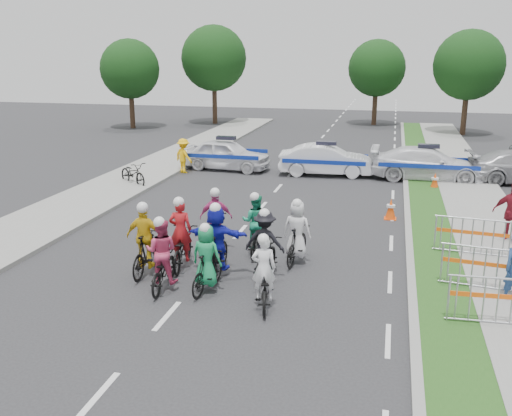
% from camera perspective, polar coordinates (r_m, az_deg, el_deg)
% --- Properties ---
extents(ground, '(90.00, 90.00, 0.00)m').
position_cam_1_polar(ground, '(12.50, -8.87, -10.63)').
color(ground, '#28282B').
rests_on(ground, ground).
extents(curb_right, '(0.20, 60.00, 0.12)m').
position_cam_1_polar(curb_right, '(16.28, 15.12, -4.47)').
color(curb_right, gray).
rests_on(curb_right, ground).
extents(grass_strip, '(1.20, 60.00, 0.11)m').
position_cam_1_polar(grass_strip, '(16.32, 17.57, -4.63)').
color(grass_strip, '#1E4917').
rests_on(grass_strip, ground).
extents(sidewalk_right, '(2.40, 60.00, 0.13)m').
position_cam_1_polar(sidewalk_right, '(16.57, 23.81, -4.91)').
color(sidewalk_right, gray).
rests_on(sidewalk_right, ground).
extents(sidewalk_left, '(3.00, 60.00, 0.13)m').
position_cam_1_polar(sidewalk_left, '(19.59, -21.09, -1.58)').
color(sidewalk_left, gray).
rests_on(sidewalk_left, ground).
extents(rider_0, '(0.92, 1.76, 1.71)m').
position_cam_1_polar(rider_0, '(12.58, 0.81, -7.42)').
color(rider_0, black).
rests_on(rider_0, ground).
extents(rider_1, '(0.76, 1.66, 1.69)m').
position_cam_1_polar(rider_1, '(13.35, -4.93, -5.65)').
color(rider_1, black).
rests_on(rider_1, ground).
extents(rider_2, '(0.80, 1.82, 1.80)m').
position_cam_1_polar(rider_2, '(13.62, -9.34, -5.33)').
color(rider_2, black).
rests_on(rider_2, ground).
extents(rider_3, '(0.97, 1.83, 1.90)m').
position_cam_1_polar(rider_3, '(14.56, -10.95, -3.79)').
color(rider_3, black).
rests_on(rider_3, ground).
extents(rider_4, '(1.02, 1.79, 1.79)m').
position_cam_1_polar(rider_4, '(14.12, 0.90, -4.24)').
color(rider_4, black).
rests_on(rider_4, ground).
extents(rider_5, '(1.51, 1.81, 1.90)m').
position_cam_1_polar(rider_5, '(14.25, -3.94, -3.67)').
color(rider_5, black).
rests_on(rider_5, ground).
extents(rider_6, '(0.90, 1.94, 1.90)m').
position_cam_1_polar(rider_6, '(14.94, -7.46, -3.54)').
color(rider_6, black).
rests_on(rider_6, ground).
extents(rider_7, '(0.80, 1.73, 1.77)m').
position_cam_1_polar(rider_7, '(15.10, 4.12, -2.97)').
color(rider_7, black).
rests_on(rider_7, ground).
extents(rider_8, '(0.79, 1.78, 1.77)m').
position_cam_1_polar(rider_8, '(15.75, -0.06, -2.27)').
color(rider_8, black).
rests_on(rider_8, ground).
extents(rider_9, '(0.98, 1.80, 1.82)m').
position_cam_1_polar(rider_9, '(16.06, -3.97, -1.80)').
color(rider_9, black).
rests_on(rider_9, ground).
extents(police_car_0, '(4.34, 2.14, 1.42)m').
position_cam_1_polar(police_car_0, '(27.08, -2.98, 5.36)').
color(police_car_0, white).
rests_on(police_car_0, ground).
extents(police_car_1, '(4.31, 1.83, 1.38)m').
position_cam_1_polar(police_car_1, '(25.99, 7.00, 4.79)').
color(police_car_1, white).
rests_on(police_car_1, ground).
extents(police_car_2, '(4.88, 2.05, 1.41)m').
position_cam_1_polar(police_car_2, '(25.93, 16.76, 4.25)').
color(police_car_2, white).
rests_on(police_car_2, ground).
extents(spectator_2, '(1.19, 0.80, 1.87)m').
position_cam_1_polar(spectator_2, '(18.00, 24.26, -0.49)').
color(spectator_2, maroon).
rests_on(spectator_2, ground).
extents(marshal_hiviz, '(1.18, 1.03, 1.58)m').
position_cam_1_polar(marshal_hiviz, '(26.49, -7.25, 5.20)').
color(marshal_hiviz, yellow).
rests_on(marshal_hiviz, ground).
extents(barrier_0, '(2.02, 0.60, 1.12)m').
position_cam_1_polar(barrier_0, '(12.57, 23.01, -8.78)').
color(barrier_0, '#A5A8AD').
rests_on(barrier_0, ground).
extents(barrier_1, '(2.05, 0.76, 1.12)m').
position_cam_1_polar(barrier_1, '(14.26, 21.88, -5.80)').
color(barrier_1, '#A5A8AD').
rests_on(barrier_1, ground).
extents(barrier_2, '(2.04, 0.71, 1.12)m').
position_cam_1_polar(barrier_2, '(16.52, 20.77, -2.83)').
color(barrier_2, '#A5A8AD').
rests_on(barrier_2, ground).
extents(cone_0, '(0.40, 0.40, 0.70)m').
position_cam_1_polar(cone_0, '(19.58, 13.32, -0.11)').
color(cone_0, '#F24C0C').
rests_on(cone_0, ground).
extents(cone_1, '(0.40, 0.40, 0.70)m').
position_cam_1_polar(cone_1, '(24.25, 17.45, 2.57)').
color(cone_1, '#F24C0C').
rests_on(cone_1, ground).
extents(parked_bike, '(1.92, 1.64, 1.00)m').
position_cam_1_polar(parked_bike, '(24.40, -12.21, 3.39)').
color(parked_bike, black).
rests_on(parked_bike, ground).
extents(tree_0, '(4.20, 4.20, 6.30)m').
position_cam_1_polar(tree_0, '(42.56, -12.52, 13.41)').
color(tree_0, '#382619').
rests_on(tree_0, ground).
extents(tree_1, '(4.55, 4.55, 6.82)m').
position_cam_1_polar(tree_1, '(40.61, 20.53, 13.23)').
color(tree_1, '#382619').
rests_on(tree_1, ground).
extents(tree_3, '(4.90, 4.90, 7.35)m').
position_cam_1_polar(tree_3, '(44.42, -4.24, 14.70)').
color(tree_3, '#382619').
rests_on(tree_3, ground).
extents(tree_4, '(4.20, 4.20, 6.30)m').
position_cam_1_polar(tree_4, '(44.38, 11.98, 13.51)').
color(tree_4, '#382619').
rests_on(tree_4, ground).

